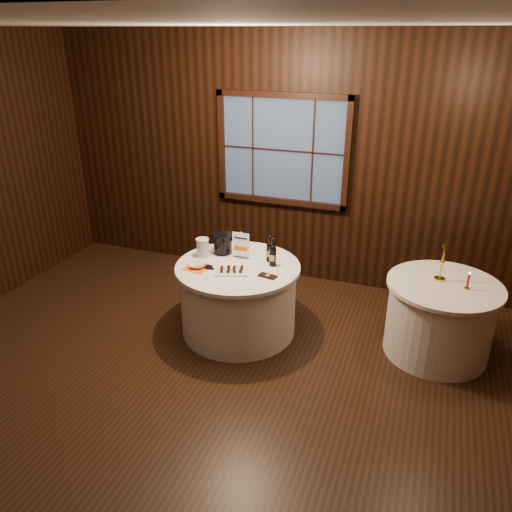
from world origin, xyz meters
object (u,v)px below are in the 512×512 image
at_px(main_table, 238,298).
at_px(sign_stand, 241,249).
at_px(side_table, 439,318).
at_px(cracker_bowl, 197,265).
at_px(chocolate_plate, 231,271).
at_px(brass_candlestick, 441,267).
at_px(ice_bucket, 223,243).
at_px(port_bottle_right, 273,254).
at_px(glass_pitcher, 203,248).
at_px(grape_bunch, 210,267).
at_px(red_candle, 468,282).
at_px(port_bottle_left, 270,250).
at_px(chocolate_box, 268,276).

distance_m(main_table, sign_stand, 0.52).
distance_m(side_table, cracker_bowl, 2.45).
distance_m(chocolate_plate, cracker_bowl, 0.37).
bearing_deg(brass_candlestick, ice_bucket, -176.38).
bearing_deg(ice_bucket, chocolate_plate, -56.18).
distance_m(port_bottle_right, glass_pitcher, 0.76).
relative_size(chocolate_plate, grape_bunch, 2.24).
relative_size(chocolate_plate, cracker_bowl, 2.45).
relative_size(sign_stand, grape_bunch, 1.76).
distance_m(grape_bunch, red_candle, 2.46).
bearing_deg(sign_stand, red_candle, 2.73).
bearing_deg(red_candle, sign_stand, -177.86).
relative_size(port_bottle_right, grape_bunch, 1.74).
bearing_deg(ice_bucket, brass_candlestick, 3.62).
relative_size(side_table, glass_pitcher, 5.39).
height_order(side_table, port_bottle_left, port_bottle_left).
distance_m(port_bottle_right, grape_bunch, 0.65).
xyz_separation_m(glass_pitcher, cracker_bowl, (0.06, -0.27, -0.08)).
bearing_deg(port_bottle_right, red_candle, 2.94).
relative_size(glass_pitcher, cracker_bowl, 1.29).
xyz_separation_m(chocolate_box, cracker_bowl, (-0.74, -0.05, 0.02)).
bearing_deg(brass_candlestick, chocolate_plate, -164.45).
bearing_deg(chocolate_plate, main_table, 90.55).
distance_m(ice_bucket, grape_bunch, 0.41).
distance_m(side_table, sign_stand, 2.09).
height_order(grape_bunch, glass_pitcher, glass_pitcher).
height_order(chocolate_plate, cracker_bowl, chocolate_plate).
relative_size(port_bottle_left, chocolate_plate, 0.74).
bearing_deg(port_bottle_right, sign_stand, 169.82).
xyz_separation_m(port_bottle_left, brass_candlestick, (1.68, 0.16, 0.01)).
height_order(main_table, chocolate_plate, chocolate_plate).
xyz_separation_m(side_table, sign_stand, (-2.03, -0.12, 0.48)).
xyz_separation_m(grape_bunch, glass_pitcher, (-0.19, 0.24, 0.08)).
bearing_deg(ice_bucket, cracker_bowl, -103.36).
height_order(chocolate_box, red_candle, red_candle).
relative_size(side_table, port_bottle_left, 3.85).
bearing_deg(cracker_bowl, red_candle, 9.97).
distance_m(side_table, brass_candlestick, 0.52).
distance_m(ice_bucket, red_candle, 2.45).
height_order(glass_pitcher, cracker_bowl, glass_pitcher).
bearing_deg(brass_candlestick, port_bottle_left, -174.65).
xyz_separation_m(chocolate_box, brass_candlestick, (1.57, 0.51, 0.13)).
distance_m(glass_pitcher, red_candle, 2.62).
height_order(sign_stand, brass_candlestick, brass_candlestick).
xyz_separation_m(ice_bucket, red_candle, (2.45, 0.03, -0.05)).
relative_size(main_table, chocolate_box, 7.20).
height_order(port_bottle_right, grape_bunch, port_bottle_right).
bearing_deg(port_bottle_right, ice_bucket, 168.12).
bearing_deg(port_bottle_right, chocolate_plate, -140.43).
xyz_separation_m(port_bottle_left, cracker_bowl, (-0.64, -0.40, -0.10)).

